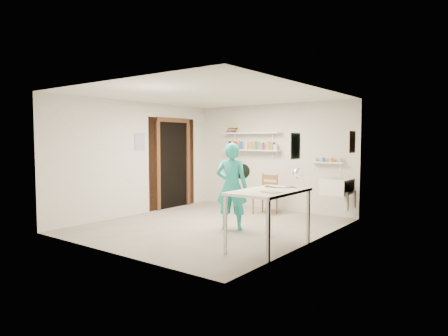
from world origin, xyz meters
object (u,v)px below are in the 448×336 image
Objects in this scene: man at (232,186)px; wooden_chair at (265,193)px; work_table at (269,219)px; desk_lamp at (298,173)px; wall_clock at (242,171)px; belfast_sink at (337,186)px.

man is 1.67m from wooden_chair.
work_table is (1.15, -0.66, -0.34)m from man.
wooden_chair is 5.78× the size of desk_lamp.
desk_lamp is at bearing 149.91° from man.
desk_lamp is (1.27, -0.35, 0.05)m from wall_clock.
wooden_chair is at bearing 133.00° from desk_lamp.
belfast_sink is at bearing 87.37° from work_table.
man is at bearing -137.87° from wall_clock.
wall_clock is at bearing 164.71° from desk_lamp.
work_table is (1.43, -2.28, -0.04)m from wooden_chair.
wooden_chair is (-0.37, 1.42, -0.56)m from wall_clock.
work_table is (1.06, -0.86, -0.60)m from wall_clock.
man is 1.40m from desk_lamp.
man is 1.20× the size of work_table.
wall_clock is at bearing -71.12° from wooden_chair.
wall_clock reaches higher than belfast_sink.
wall_clock is 1.72× the size of desk_lamp.
wall_clock is 0.22× the size of work_table.
wooden_chair is (-1.54, -0.11, -0.24)m from belfast_sink.
man is 0.34m from wall_clock.
work_table is at bearing -53.71° from wooden_chair.
wooden_chair is at bearing -103.96° from man.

